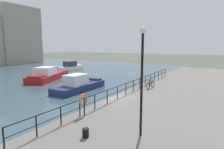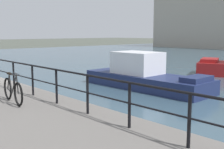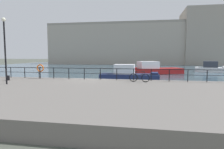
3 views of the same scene
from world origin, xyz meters
name	(u,v)px [view 2 (image 2 of 3)]	position (x,y,z in m)	size (l,w,h in m)	color
ground_plane	(7,96)	(0.00, 0.00, 0.00)	(240.00, 240.00, 0.00)	#4C5147
moored_cabin_cruiser	(144,76)	(3.00, 6.49, 0.69)	(7.41, 2.54, 1.96)	navy
quay_railing	(5,68)	(1.90, -0.75, 1.59)	(23.49, 0.07, 1.08)	black
parked_bicycle	(13,90)	(4.80, -1.71, 1.24)	(1.77, 0.25, 0.98)	black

